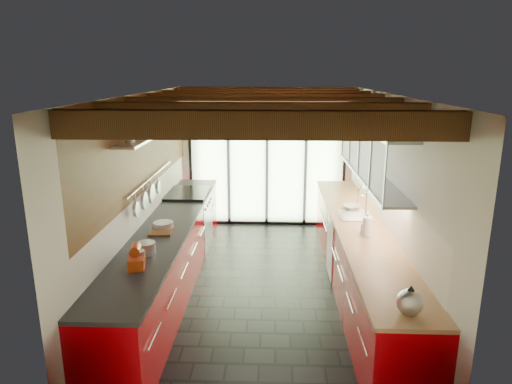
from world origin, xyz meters
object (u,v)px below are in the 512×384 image
at_px(stand_mixer, 137,258).
at_px(soap_bottle, 365,227).
at_px(paper_towel, 367,227).
at_px(bowl, 351,207).
at_px(kettle, 410,301).

relative_size(stand_mixer, soap_bottle, 1.77).
distance_m(stand_mixer, paper_towel, 2.73).
bearing_deg(paper_towel, bowl, 90.00).
distance_m(stand_mixer, soap_bottle, 2.77).
xyz_separation_m(stand_mixer, soap_bottle, (2.54, 1.11, -0.01)).
height_order(kettle, soap_bottle, kettle).
bearing_deg(kettle, stand_mixer, 161.80).
distance_m(kettle, paper_towel, 1.84).
bearing_deg(kettle, soap_bottle, 90.00).
relative_size(paper_towel, bowl, 1.24).
relative_size(kettle, bowl, 1.23).
bearing_deg(bowl, stand_mixer, -139.77).
bearing_deg(paper_towel, kettle, -90.00).
distance_m(soap_bottle, bowl, 1.04).
bearing_deg(bowl, soap_bottle, -90.00).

